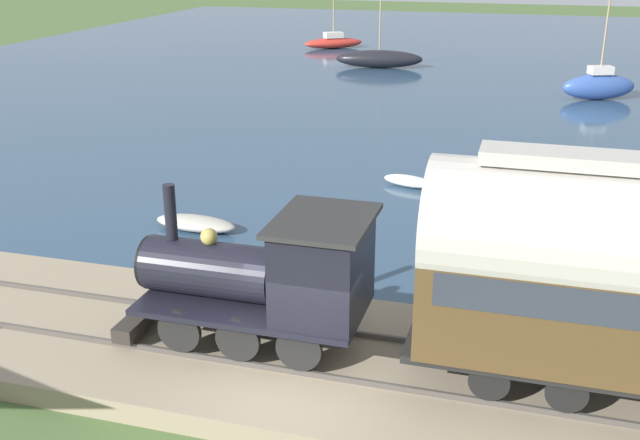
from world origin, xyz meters
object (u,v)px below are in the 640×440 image
(sailboat_black, at_px, (379,59))
(rowboat_far_out, at_px, (488,191))
(steam_locomotive, at_px, (273,273))
(sailboat_red, at_px, (333,42))
(sailboat_blue, at_px, (599,86))
(rowboat_mid_harbor, at_px, (196,223))
(rowboat_near_shore, at_px, (409,181))

(sailboat_black, distance_m, rowboat_far_out, 28.32)
(steam_locomotive, xyz_separation_m, sailboat_black, (39.23, 6.01, -1.55))
(sailboat_red, bearing_deg, sailboat_blue, -163.20)
(steam_locomotive, height_order, sailboat_red, sailboat_red)
(sailboat_black, bearing_deg, rowboat_far_out, -170.48)
(sailboat_red, height_order, sailboat_blue, sailboat_blue)
(sailboat_blue, relative_size, rowboat_mid_harbor, 2.35)
(steam_locomotive, xyz_separation_m, rowboat_mid_harbor, (6.81, 5.03, -1.95))
(steam_locomotive, xyz_separation_m, sailboat_blue, (31.71, -8.17, -1.38))
(sailboat_red, xyz_separation_m, rowboat_mid_harbor, (-41.16, -6.69, -0.28))
(sailboat_red, distance_m, sailboat_blue, 25.69)
(sailboat_black, relative_size, rowboat_near_shore, 3.00)
(sailboat_red, height_order, sailboat_black, sailboat_black)
(sailboat_red, bearing_deg, rowboat_near_shore, 165.51)
(rowboat_far_out, bearing_deg, rowboat_mid_harbor, 120.57)
(rowboat_near_shore, bearing_deg, sailboat_black, 29.47)
(rowboat_near_shore, bearing_deg, sailboat_red, 34.69)
(sailboat_black, relative_size, rowboat_mid_harbor, 2.29)
(rowboat_mid_harbor, height_order, rowboat_near_shore, rowboat_mid_harbor)
(sailboat_blue, bearing_deg, sailboat_red, 28.69)
(sailboat_blue, bearing_deg, rowboat_far_out, 144.24)
(steam_locomotive, bearing_deg, rowboat_far_out, -15.57)
(rowboat_mid_harbor, bearing_deg, sailboat_black, 5.30)
(steam_locomotive, bearing_deg, rowboat_near_shore, -2.81)
(sailboat_blue, height_order, rowboat_far_out, sailboat_blue)
(sailboat_red, height_order, rowboat_near_shore, sailboat_red)
(rowboat_near_shore, height_order, rowboat_far_out, rowboat_far_out)
(rowboat_near_shore, bearing_deg, rowboat_far_out, -83.17)
(sailboat_red, height_order, rowboat_far_out, sailboat_red)
(sailboat_blue, distance_m, rowboat_far_out, 19.72)
(steam_locomotive, relative_size, rowboat_far_out, 2.65)
(sailboat_black, distance_m, sailboat_blue, 16.06)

